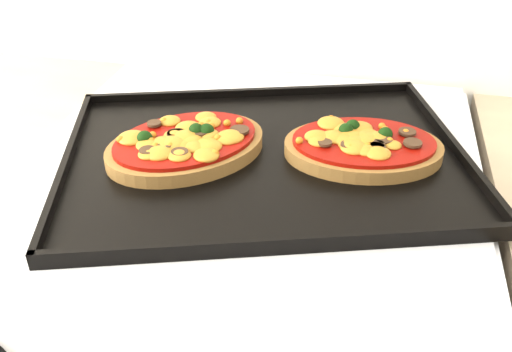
% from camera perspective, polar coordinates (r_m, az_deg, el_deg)
% --- Properties ---
extents(baking_tray, '(0.60, 0.51, 0.02)m').
position_cam_1_polar(baking_tray, '(0.74, 0.85, 2.18)').
color(baking_tray, black).
rests_on(baking_tray, stove).
extents(pizza_left, '(0.26, 0.25, 0.03)m').
position_cam_1_polar(pizza_left, '(0.74, -7.04, 3.27)').
color(pizza_left, olive).
rests_on(pizza_left, baking_tray).
extents(pizza_right, '(0.22, 0.17, 0.03)m').
position_cam_1_polar(pizza_right, '(0.74, 10.70, 3.04)').
color(pizza_right, olive).
rests_on(pizza_right, baking_tray).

